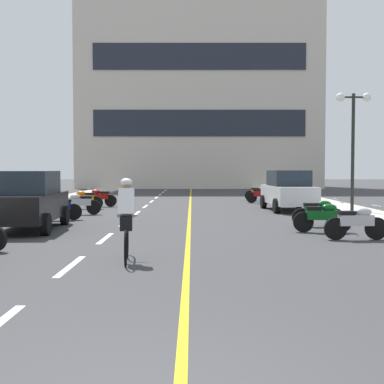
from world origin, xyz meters
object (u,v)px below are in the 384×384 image
cyclist_rider (128,218)px  street_lamp_mid (354,124)px  motorcycle_5 (324,217)px  motorcycle_10 (101,197)px  motorcycle_7 (59,207)px  parked_car_near (29,200)px  motorcycle_12 (261,193)px  motorcycle_9 (86,199)px  parked_car_mid (290,190)px  motorcycle_6 (320,212)px  motorcycle_11 (263,195)px  motorcycle_8 (81,203)px  motorcycle_4 (358,222)px

cyclist_rider → street_lamp_mid: bearing=54.2°
motorcycle_5 → motorcycle_10: same height
street_lamp_mid → motorcycle_7: size_ratio=2.94×
parked_car_near → motorcycle_12: size_ratio=2.54×
parked_car_near → motorcycle_12: (9.06, 14.60, -0.44)m
motorcycle_9 → cyclist_rider: bearing=-74.9°
parked_car_mid → motorcycle_12: parked_car_mid is taller
street_lamp_mid → motorcycle_12: 9.81m
parked_car_mid → motorcycle_5: parked_car_mid is taller
parked_car_near → motorcycle_7: (0.15, 2.96, -0.44)m
parked_car_near → motorcycle_5: parked_car_near is taller
motorcycle_6 → motorcycle_11: bearing=91.3°
parked_car_near → cyclist_rider: (3.73, -5.42, -0.03)m
motorcycle_11 → motorcycle_12: bearing=86.2°
parked_car_mid → motorcycle_6: 6.50m
cyclist_rider → motorcycle_5: bearing=42.5°
parked_car_mid → motorcycle_8: bearing=-167.1°
motorcycle_8 → cyclist_rider: bearing=-73.0°
motorcycle_4 → motorcycle_11: 14.88m
motorcycle_4 → motorcycle_12: size_ratio=1.01×
parked_car_mid → motorcycle_7: size_ratio=2.55×
motorcycle_10 → motorcycle_11: 8.92m
parked_car_mid → motorcycle_7: (-9.26, -4.42, -0.44)m
motorcycle_11 → cyclist_rider: 18.78m
street_lamp_mid → motorcycle_8: size_ratio=2.90×
motorcycle_8 → motorcycle_12: (8.61, 9.27, 0.00)m
street_lamp_mid → motorcycle_9: 12.49m
motorcycle_9 → motorcycle_11: size_ratio=1.00×
motorcycle_6 → motorcycle_7: 9.28m
cyclist_rider → parked_car_mid: bearing=66.1°
motorcycle_12 → cyclist_rider: (-5.33, -20.02, 0.41)m
motorcycle_10 → motorcycle_6: bearing=-45.6°
motorcycle_7 → cyclist_rider: 9.13m
motorcycle_7 → motorcycle_10: (0.29, 6.88, 0.00)m
parked_car_near → motorcycle_9: (0.02, 8.33, -0.44)m
street_lamp_mid → motorcycle_4: 8.99m
parked_car_near → cyclist_rider: bearing=-55.5°
motorcycle_5 → parked_car_near: bearing=175.8°
parked_car_near → motorcycle_10: (0.45, 9.85, -0.44)m
parked_car_mid → cyclist_rider: bearing=-113.9°
motorcycle_8 → motorcycle_5: bearing=-35.2°
motorcycle_4 → parked_car_near: bearing=166.5°
motorcycle_6 → motorcycle_11: size_ratio=1.00×
parked_car_mid → motorcycle_11: 5.27m
motorcycle_6 → parked_car_near: bearing=-174.4°
motorcycle_5 → motorcycle_6: (0.26, 1.56, 0.00)m
motorcycle_7 → motorcycle_6: bearing=-12.9°
motorcycle_4 → motorcycle_12: (-0.37, 16.85, 0.00)m
street_lamp_mid → motorcycle_8: 11.83m
motorcycle_6 → motorcycle_8: 9.81m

